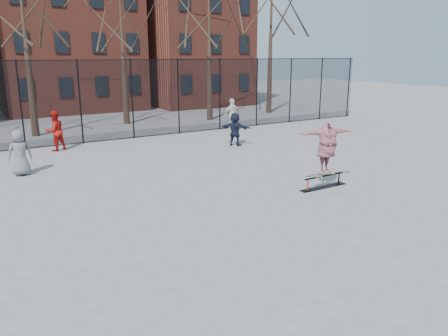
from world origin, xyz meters
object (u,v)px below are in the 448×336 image
skateboard (325,174)px  bystander_red (55,131)px  bystander_navy (235,129)px  skate_rail (324,183)px  bystander_white (232,115)px  skater (327,148)px  bystander_grey (20,153)px

skateboard → bystander_red: 12.23m
bystander_red → bystander_navy: bearing=135.2°
skate_rail → bystander_navy: (1.25, 7.18, 0.63)m
bystander_red → skateboard: bearing=100.0°
skate_rail → bystander_white: size_ratio=1.00×
bystander_red → bystander_navy: size_ratio=1.14×
skate_rail → bystander_navy: bystander_navy is taller
bystander_white → bystander_navy: bearing=57.8°
bystander_red → bystander_white: (9.46, 0.01, 0.03)m
bystander_white → skate_rail: bearing=71.6°
skateboard → bystander_red: size_ratio=0.42×
skater → bystander_red: 12.23m
skater → bystander_grey: skater is taller
bystander_white → bystander_red: bearing=-1.2°
skate_rail → bystander_navy: bearing=80.1°
bystander_grey → bystander_white: 11.96m
skate_rail → skateboard: skateboard is taller
skateboard → bystander_grey: bystander_grey is taller
bystander_grey → bystander_white: (11.38, 3.68, 0.10)m
bystander_grey → bystander_red: bearing=-116.5°
bystander_white → bystander_navy: bystander_white is taller
skater → bystander_navy: bearing=90.8°
skate_rail → skateboard: (0.06, -0.00, 0.30)m
skate_rail → bystander_red: 12.22m
skateboard → skater: size_ratio=0.38×
skateboard → bystander_grey: bearing=140.3°
bystander_red → skate_rail: bearing=99.8°
skateboard → bystander_white: bearing=73.1°
skateboard → bystander_navy: size_ratio=0.48×
skater → bystander_white: 10.98m
skateboard → bystander_red: bystander_red is taller
bystander_navy → skater: bearing=133.9°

